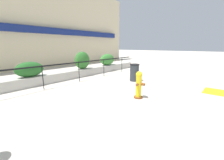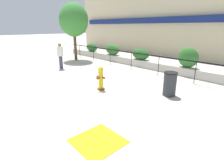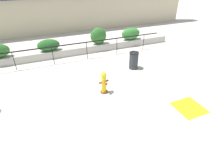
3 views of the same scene
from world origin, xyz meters
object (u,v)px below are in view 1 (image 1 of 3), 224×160
at_px(hedge_bush_3, 82,60).
at_px(trash_bin, 134,72).
at_px(hedge_bush_2, 30,69).
at_px(hedge_bush_4, 107,60).
at_px(fire_hydrant, 139,85).

relative_size(hedge_bush_3, trash_bin, 1.16).
distance_m(hedge_bush_2, hedge_bush_4, 6.04).
relative_size(hedge_bush_4, fire_hydrant, 1.38).
bearing_deg(hedge_bush_4, trash_bin, -115.06).
bearing_deg(trash_bin, hedge_bush_3, 105.03).
bearing_deg(trash_bin, fire_hydrant, -146.11).
bearing_deg(fire_hydrant, hedge_bush_3, 73.51).
height_order(hedge_bush_2, trash_bin, hedge_bush_2).
distance_m(hedge_bush_2, hedge_bush_3, 3.45).
distance_m(hedge_bush_4, trash_bin, 3.92).
xyz_separation_m(hedge_bush_4, fire_hydrant, (-4.13, -5.20, -0.40)).
relative_size(hedge_bush_2, trash_bin, 1.40).
xyz_separation_m(hedge_bush_3, trash_bin, (0.95, -3.53, -0.57)).
relative_size(hedge_bush_2, hedge_bush_4, 0.94).
distance_m(fire_hydrant, trash_bin, 2.99).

